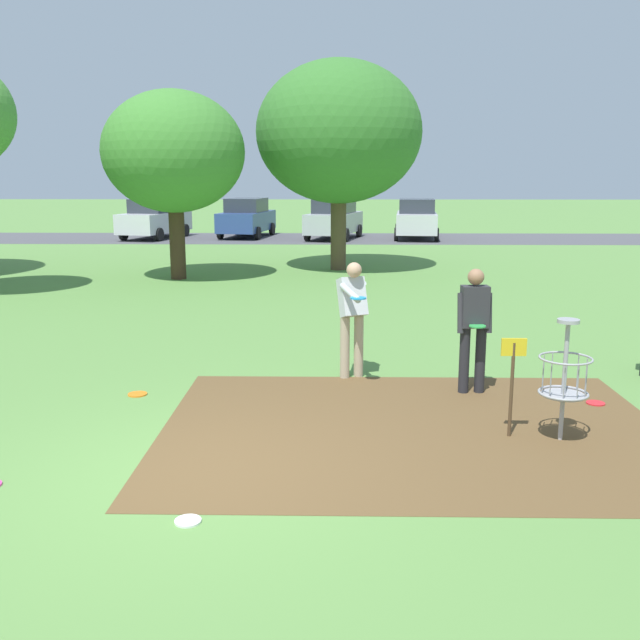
{
  "coord_description": "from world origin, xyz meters",
  "views": [
    {
      "loc": [
        1.31,
        -6.63,
        2.93
      ],
      "look_at": [
        1.12,
        2.77,
        1.0
      ],
      "focal_mm": 39.71,
      "sensor_mm": 36.0,
      "label": 1
    }
  ],
  "objects_px": {
    "player_throwing": "(352,312)",
    "tree_near_left": "(339,133)",
    "player_waiting_left": "(474,323)",
    "parked_car_center_right": "(334,219)",
    "frisbee_far_left": "(138,394)",
    "tree_mid_center": "(174,152)",
    "parked_car_center_left": "(247,218)",
    "disc_golf_basket": "(559,375)",
    "parked_car_leftmost": "(155,219)",
    "parked_car_rightmost": "(416,219)",
    "frisbee_mid_grass": "(596,403)",
    "frisbee_near_basket": "(188,521)"
  },
  "relations": [
    {
      "from": "player_throwing",
      "to": "parked_car_center_right",
      "type": "bearing_deg",
      "value": 90.66
    },
    {
      "from": "player_waiting_left",
      "to": "frisbee_far_left",
      "type": "height_order",
      "value": "player_waiting_left"
    },
    {
      "from": "tree_mid_center",
      "to": "tree_near_left",
      "type": "bearing_deg",
      "value": 24.55
    },
    {
      "from": "player_throwing",
      "to": "frisbee_far_left",
      "type": "height_order",
      "value": "player_throwing"
    },
    {
      "from": "parked_car_center_left",
      "to": "player_throwing",
      "type": "bearing_deg",
      "value": -79.48
    },
    {
      "from": "tree_mid_center",
      "to": "parked_car_center_left",
      "type": "bearing_deg",
      "value": 88.8
    },
    {
      "from": "frisbee_far_left",
      "to": "tree_mid_center",
      "type": "xyz_separation_m",
      "value": [
        -1.79,
        10.9,
        3.53
      ]
    },
    {
      "from": "disc_golf_basket",
      "to": "frisbee_near_basket",
      "type": "distance_m",
      "value": 4.33
    },
    {
      "from": "player_throwing",
      "to": "tree_mid_center",
      "type": "xyz_separation_m",
      "value": [
        -4.73,
        9.98,
        2.55
      ]
    },
    {
      "from": "parked_car_leftmost",
      "to": "parked_car_center_right",
      "type": "height_order",
      "value": "same"
    },
    {
      "from": "player_throwing",
      "to": "tree_near_left",
      "type": "xyz_separation_m",
      "value": [
        -0.13,
        12.08,
        3.2
      ]
    },
    {
      "from": "parked_car_center_left",
      "to": "parked_car_rightmost",
      "type": "height_order",
      "value": "same"
    },
    {
      "from": "player_throwing",
      "to": "frisbee_far_left",
      "type": "xyz_separation_m",
      "value": [
        -2.94,
        -0.92,
        -0.98
      ]
    },
    {
      "from": "player_waiting_left",
      "to": "parked_car_center_right",
      "type": "relative_size",
      "value": 0.38
    },
    {
      "from": "player_waiting_left",
      "to": "parked_car_leftmost",
      "type": "bearing_deg",
      "value": 113.36
    },
    {
      "from": "frisbee_near_basket",
      "to": "parked_car_center_left",
      "type": "distance_m",
      "value": 28.51
    },
    {
      "from": "frisbee_mid_grass",
      "to": "parked_car_center_right",
      "type": "distance_m",
      "value": 24.4
    },
    {
      "from": "frisbee_mid_grass",
      "to": "parked_car_center_left",
      "type": "distance_m",
      "value": 26.19
    },
    {
      "from": "player_waiting_left",
      "to": "tree_mid_center",
      "type": "height_order",
      "value": "tree_mid_center"
    },
    {
      "from": "player_throwing",
      "to": "parked_car_leftmost",
      "type": "bearing_deg",
      "value": 110.56
    },
    {
      "from": "player_throwing",
      "to": "tree_near_left",
      "type": "distance_m",
      "value": 12.5
    },
    {
      "from": "frisbee_near_basket",
      "to": "player_waiting_left",
      "type": "bearing_deg",
      "value": 50.18
    },
    {
      "from": "frisbee_near_basket",
      "to": "tree_near_left",
      "type": "height_order",
      "value": "tree_near_left"
    },
    {
      "from": "tree_near_left",
      "to": "parked_car_leftmost",
      "type": "bearing_deg",
      "value": 127.79
    },
    {
      "from": "parked_car_center_left",
      "to": "disc_golf_basket",
      "type": "bearing_deg",
      "value": -75.8
    },
    {
      "from": "tree_near_left",
      "to": "parked_car_center_left",
      "type": "xyz_separation_m",
      "value": [
        -4.3,
        11.79,
        -3.26
      ]
    },
    {
      "from": "player_throwing",
      "to": "parked_car_leftmost",
      "type": "distance_m",
      "value": 24.64
    },
    {
      "from": "parked_car_center_right",
      "to": "player_waiting_left",
      "type": "bearing_deg",
      "value": -85.45
    },
    {
      "from": "parked_car_leftmost",
      "to": "parked_car_center_left",
      "type": "height_order",
      "value": "same"
    },
    {
      "from": "player_waiting_left",
      "to": "parked_car_center_right",
      "type": "xyz_separation_m",
      "value": [
        -1.88,
        23.67,
        -0.05
      ]
    },
    {
      "from": "disc_golf_basket",
      "to": "tree_mid_center",
      "type": "relative_size",
      "value": 0.27
    },
    {
      "from": "parked_car_center_right",
      "to": "frisbee_mid_grass",
      "type": "bearing_deg",
      "value": -81.94
    },
    {
      "from": "parked_car_rightmost",
      "to": "tree_near_left",
      "type": "bearing_deg",
      "value": -108.51
    },
    {
      "from": "player_waiting_left",
      "to": "frisbee_near_basket",
      "type": "bearing_deg",
      "value": -129.82
    },
    {
      "from": "frisbee_far_left",
      "to": "parked_car_leftmost",
      "type": "bearing_deg",
      "value": 103.4
    },
    {
      "from": "frisbee_mid_grass",
      "to": "disc_golf_basket",
      "type": "bearing_deg",
      "value": -125.86
    },
    {
      "from": "parked_car_leftmost",
      "to": "player_throwing",
      "type": "bearing_deg",
      "value": -69.44
    },
    {
      "from": "parked_car_center_right",
      "to": "player_throwing",
      "type": "bearing_deg",
      "value": -89.34
    },
    {
      "from": "frisbee_near_basket",
      "to": "parked_car_rightmost",
      "type": "bearing_deg",
      "value": 79.55
    },
    {
      "from": "tree_near_left",
      "to": "tree_mid_center",
      "type": "xyz_separation_m",
      "value": [
        -4.59,
        -2.1,
        -0.64
      ]
    },
    {
      "from": "parked_car_leftmost",
      "to": "parked_car_rightmost",
      "type": "relative_size",
      "value": 1.04
    },
    {
      "from": "tree_near_left",
      "to": "frisbee_mid_grass",
      "type": "bearing_deg",
      "value": -76.1
    },
    {
      "from": "parked_car_leftmost",
      "to": "disc_golf_basket",
      "type": "bearing_deg",
      "value": -66.92
    },
    {
      "from": "frisbee_near_basket",
      "to": "parked_car_leftmost",
      "type": "height_order",
      "value": "parked_car_leftmost"
    },
    {
      "from": "disc_golf_basket",
      "to": "frisbee_mid_grass",
      "type": "xyz_separation_m",
      "value": [
        0.92,
        1.28,
        -0.74
      ]
    },
    {
      "from": "disc_golf_basket",
      "to": "parked_car_center_left",
      "type": "bearing_deg",
      "value": 104.2
    },
    {
      "from": "player_throwing",
      "to": "parked_car_center_right",
      "type": "relative_size",
      "value": 0.38
    },
    {
      "from": "tree_near_left",
      "to": "parked_car_center_left",
      "type": "height_order",
      "value": "tree_near_left"
    },
    {
      "from": "disc_golf_basket",
      "to": "tree_mid_center",
      "type": "distance_m",
      "value": 14.52
    },
    {
      "from": "parked_car_leftmost",
      "to": "parked_car_rightmost",
      "type": "bearing_deg",
      "value": 0.34
    }
  ]
}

